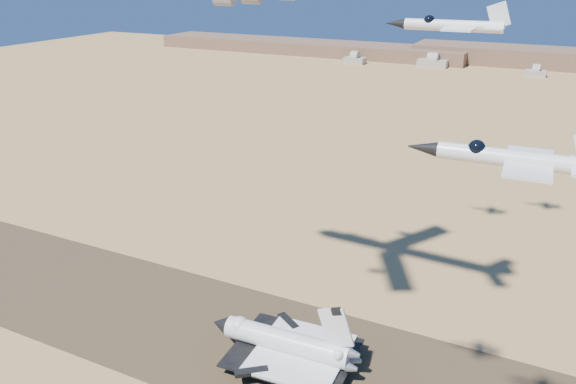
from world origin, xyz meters
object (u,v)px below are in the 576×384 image
at_px(shuttle, 285,344).
at_px(chase_jet_b, 450,25).
at_px(chase_jet_c, 511,158).
at_px(crew_a, 287,382).

relative_size(shuttle, chase_jet_b, 2.90).
distance_m(chase_jet_b, chase_jet_c, 25.35).
bearing_deg(shuttle, chase_jet_c, -52.59).
bearing_deg(chase_jet_b, crew_a, 138.72).
bearing_deg(crew_a, chase_jet_b, -140.49).
xyz_separation_m(chase_jet_b, chase_jet_c, (10.09, -21.73, -8.30)).
height_order(shuttle, chase_jet_c, chase_jet_c).
height_order(chase_jet_b, chase_jet_c, chase_jet_b).
relative_size(shuttle, chase_jet_c, 2.60).
xyz_separation_m(crew_a, chase_jet_b, (36.59, -31.00, 89.82)).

